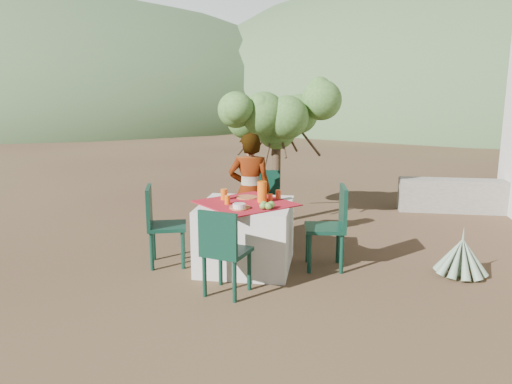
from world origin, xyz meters
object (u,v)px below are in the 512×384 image
person (250,191)px  shrub_tree (281,125)px  chair_near (223,249)px  agave (461,257)px  juice_pitcher (262,192)px  chair_right (332,223)px  table (246,235)px  chair_left (160,222)px  chair_far (263,202)px

person → shrub_tree: shrub_tree is taller
chair_near → agave: 2.67m
person → shrub_tree: size_ratio=0.79×
person → juice_pitcher: bearing=103.7°
chair_near → chair_right: 1.43m
table → chair_left: chair_left is taller
chair_near → shrub_tree: 3.06m
chair_left → chair_right: bearing=-100.9°
chair_left → person: size_ratio=0.63×
chair_left → chair_near: bearing=-146.6°
chair_right → person: (-1.05, 0.62, 0.21)m
juice_pitcher → chair_left: bearing=-172.6°
juice_pitcher → person: bearing=110.8°
person → agave: 2.61m
shrub_tree → chair_right: bearing=-67.5°
juice_pitcher → agave: bearing=0.9°
chair_left → shrub_tree: bearing=-46.0°
agave → chair_right: bearing=179.5°
chair_near → juice_pitcher: 1.03m
shrub_tree → chair_near: bearing=-95.2°
chair_far → person: bearing=-114.1°
chair_right → shrub_tree: (-0.79, 1.90, 0.97)m
shrub_tree → agave: bearing=-40.9°
table → chair_right: chair_right is taller
chair_near → chair_far: bearing=-78.2°
table → shrub_tree: (0.19, 2.01, 1.12)m
chair_far → agave: chair_far is taller
chair_far → juice_pitcher: bearing=-85.7°
table → chair_near: (-0.07, -0.87, 0.12)m
chair_far → table: bearing=-95.9°
person → shrub_tree: (0.26, 1.28, 0.75)m
table → person: 0.81m
table → chair_left: bearing=-174.5°
juice_pitcher → chair_right: bearing=3.4°
table → chair_right: 1.00m
chair_right → juice_pitcher: bearing=-92.6°
table → person: person is taller
shrub_tree → juice_pitcher: bearing=-90.3°
table → juice_pitcher: 0.54m
chair_far → juice_pitcher: 1.06m
table → chair_left: (-0.99, -0.10, 0.14)m
table → chair_far: bearing=87.0°
person → shrub_tree: bearing=-108.6°
person → juice_pitcher: 0.73m
table → juice_pitcher: bearing=17.3°
chair_near → chair_left: bearing=-24.4°
chair_far → agave: (2.35, -0.96, -0.32)m
table → chair_far: 1.06m
chair_near → shrub_tree: (0.26, 2.87, 1.01)m
chair_right → agave: chair_right is taller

